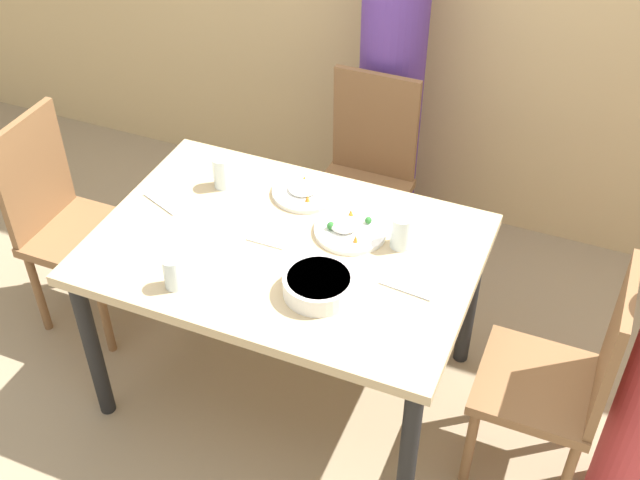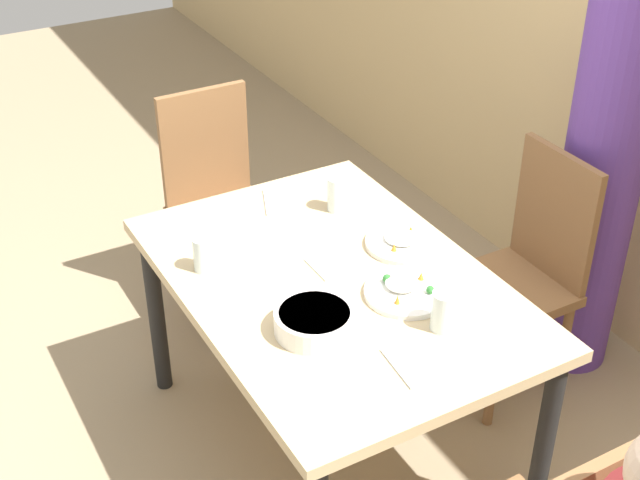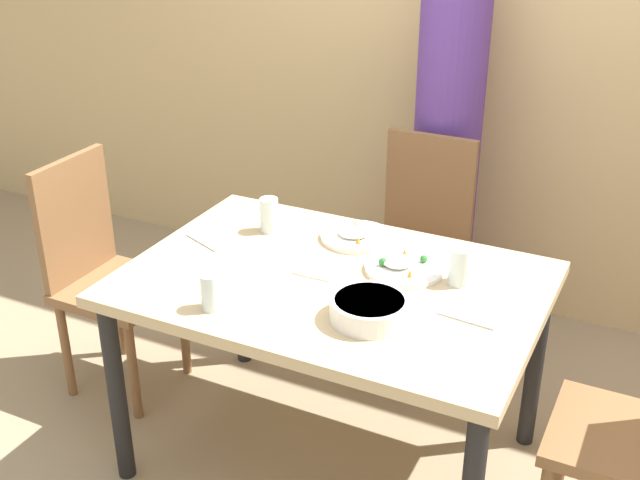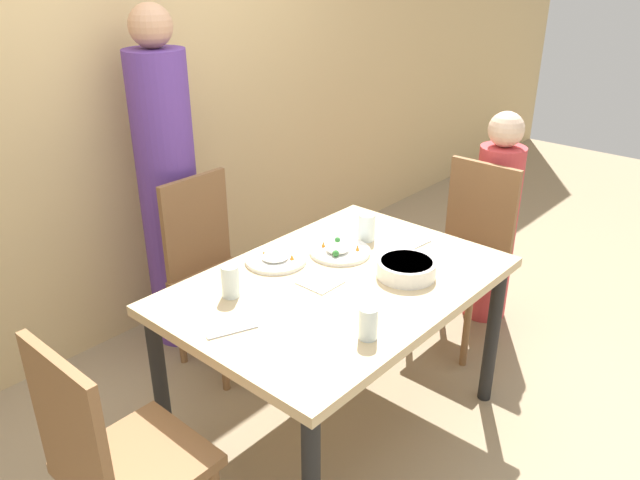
% 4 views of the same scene
% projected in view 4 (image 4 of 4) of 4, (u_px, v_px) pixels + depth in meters
% --- Properties ---
extents(ground_plane, '(10.00, 10.00, 0.00)m').
position_uv_depth(ground_plane, '(337.00, 425.00, 2.77)').
color(ground_plane, '#998466').
extents(wall_back, '(10.00, 0.06, 2.70)m').
position_uv_depth(wall_back, '(121.00, 79.00, 3.04)').
color(wall_back, tan).
rests_on(wall_back, ground_plane).
extents(dining_table, '(1.33, 0.92, 0.74)m').
position_uv_depth(dining_table, '(338.00, 298.00, 2.50)').
color(dining_table, tan).
rests_on(dining_table, ground_plane).
extents(chair_adult_spot, '(0.40, 0.40, 0.95)m').
position_uv_depth(chair_adult_spot, '(214.00, 268.00, 3.04)').
color(chair_adult_spot, brown).
rests_on(chair_adult_spot, ground_plane).
extents(chair_child_spot, '(0.40, 0.40, 0.95)m').
position_uv_depth(chair_child_spot, '(467.00, 250.00, 3.23)').
color(chair_child_spot, brown).
rests_on(chair_child_spot, ground_plane).
extents(chair_empty_left, '(0.40, 0.40, 0.95)m').
position_uv_depth(chair_empty_left, '(115.00, 460.00, 1.89)').
color(chair_empty_left, brown).
rests_on(chair_empty_left, ground_plane).
extents(person_adult, '(0.29, 0.29, 1.71)m').
position_uv_depth(person_adult, '(169.00, 195.00, 3.10)').
color(person_adult, '#5B3893').
rests_on(person_adult, ground_plane).
extents(person_child, '(0.24, 0.24, 1.18)m').
position_uv_depth(person_child, '(494.00, 225.00, 3.40)').
color(person_child, '#C63D42').
rests_on(person_child, ground_plane).
extents(bowl_curry, '(0.23, 0.23, 0.07)m').
position_uv_depth(bowl_curry, '(406.00, 268.00, 2.48)').
color(bowl_curry, white).
rests_on(bowl_curry, dining_table).
extents(plate_rice_adult, '(0.26, 0.26, 0.05)m').
position_uv_depth(plate_rice_adult, '(276.00, 259.00, 2.60)').
color(plate_rice_adult, white).
rests_on(plate_rice_adult, dining_table).
extents(plate_rice_child, '(0.26, 0.26, 0.05)m').
position_uv_depth(plate_rice_child, '(339.00, 251.00, 2.67)').
color(plate_rice_child, white).
rests_on(plate_rice_child, dining_table).
extents(glass_water_tall, '(0.07, 0.07, 0.13)m').
position_uv_depth(glass_water_tall, '(230.00, 281.00, 2.32)').
color(glass_water_tall, silver).
rests_on(glass_water_tall, dining_table).
extents(glass_water_short, '(0.07, 0.07, 0.12)m').
position_uv_depth(glass_water_short, '(367.00, 227.00, 2.78)').
color(glass_water_short, silver).
rests_on(glass_water_short, dining_table).
extents(glass_water_center, '(0.06, 0.06, 0.12)m').
position_uv_depth(glass_water_center, '(368.00, 323.00, 2.07)').
color(glass_water_center, silver).
rests_on(glass_water_center, dining_table).
extents(napkin_folded, '(0.14, 0.14, 0.01)m').
position_uv_depth(napkin_folded, '(320.00, 282.00, 2.44)').
color(napkin_folded, white).
rests_on(napkin_folded, dining_table).
extents(fork_steel, '(0.17, 0.09, 0.01)m').
position_uv_depth(fork_steel, '(233.00, 332.00, 2.12)').
color(fork_steel, silver).
rests_on(fork_steel, dining_table).
extents(spoon_steel, '(0.18, 0.04, 0.01)m').
position_uv_depth(spoon_steel, '(417.00, 246.00, 2.74)').
color(spoon_steel, silver).
rests_on(spoon_steel, dining_table).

